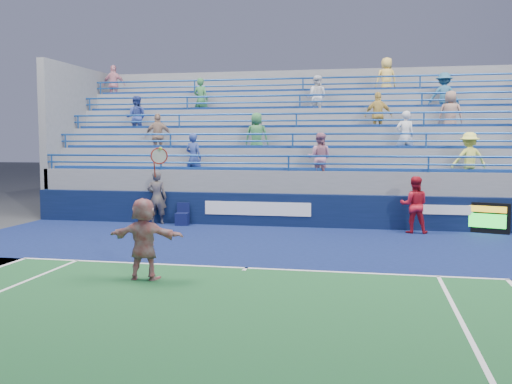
% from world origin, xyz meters
% --- Properties ---
extents(ground, '(120.00, 120.00, 0.00)m').
position_xyz_m(ground, '(0.00, 0.00, 0.00)').
color(ground, '#333538').
extents(sponsor_wall, '(18.00, 0.32, 1.10)m').
position_xyz_m(sponsor_wall, '(0.00, 6.50, 0.55)').
color(sponsor_wall, '#091532').
rests_on(sponsor_wall, ground).
extents(bleacher_stand, '(18.00, 5.60, 6.13)m').
position_xyz_m(bleacher_stand, '(0.01, 10.27, 1.55)').
color(bleacher_stand, slate).
rests_on(bleacher_stand, ground).
extents(serve_speed_board, '(1.36, 0.58, 0.96)m').
position_xyz_m(serve_speed_board, '(6.21, 6.28, 0.48)').
color(serve_speed_board, black).
rests_on(serve_speed_board, ground).
extents(judge_chair, '(0.48, 0.48, 0.76)m').
position_xyz_m(judge_chair, '(-3.53, 6.08, 0.24)').
color(judge_chair, '#0C123D').
rests_on(judge_chair, ground).
extents(tennis_player, '(1.58, 0.53, 2.72)m').
position_xyz_m(tennis_player, '(-1.83, -1.38, 0.85)').
color(tennis_player, silver).
rests_on(tennis_player, ground).
extents(line_judge, '(0.71, 0.51, 1.84)m').
position_xyz_m(line_judge, '(-4.47, 6.18, 0.92)').
color(line_judge, '#121733').
rests_on(line_judge, ground).
extents(ball_girl, '(0.88, 0.69, 1.77)m').
position_xyz_m(ball_girl, '(4.03, 5.89, 0.88)').
color(ball_girl, red).
rests_on(ball_girl, ground).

